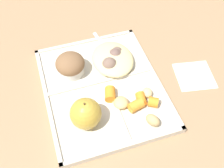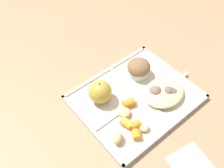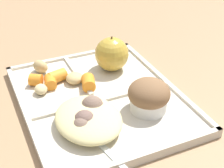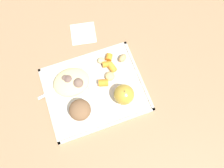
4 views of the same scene
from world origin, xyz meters
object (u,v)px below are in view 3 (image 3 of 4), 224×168
object	(u,v)px
bran_muffin	(149,96)
lunch_tray	(100,99)
green_apple	(112,54)
plastic_fork	(98,142)

from	to	relation	value
bran_muffin	lunch_tray	bearing A→B (deg)	-138.48
green_apple	plastic_fork	distance (m)	0.23
lunch_tray	bran_muffin	size ratio (longest dim) A/B	4.71
green_apple	bran_muffin	xyz separation A→B (m)	(0.16, 0.00, -0.01)
bran_muffin	plastic_fork	xyz separation A→B (m)	(0.04, -0.11, -0.03)
bran_muffin	plastic_fork	distance (m)	0.13
plastic_fork	bran_muffin	bearing A→B (deg)	110.91
lunch_tray	green_apple	xyz separation A→B (m)	(-0.09, 0.06, 0.04)
green_apple	plastic_fork	bearing A→B (deg)	-29.61
bran_muffin	plastic_fork	bearing A→B (deg)	-69.09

